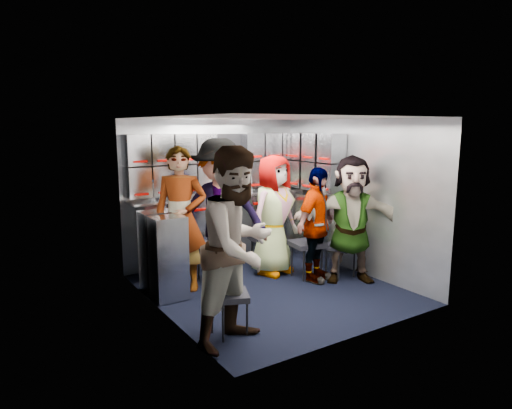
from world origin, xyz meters
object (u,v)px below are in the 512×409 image
jump_seat_mid_right (307,246)px  attendant_arc_b (219,213)px  attendant_arc_a (238,247)px  attendant_arc_d (316,225)px  jump_seat_near_left (229,298)px  jump_seat_mid_left (213,248)px  jump_seat_center (266,240)px  attendant_standing (181,219)px  attendant_arc_c (274,215)px  jump_seat_near_right (341,248)px  attendant_arc_e (351,219)px

jump_seat_mid_right → attendant_arc_b: 1.27m
attendant_arc_a → attendant_arc_d: size_ratio=1.23×
jump_seat_near_left → jump_seat_mid_left: 1.61m
attendant_arc_b → attendant_arc_d: bearing=7.4°
attendant_arc_d → jump_seat_center: bearing=87.5°
attendant_standing → attendant_arc_d: attendant_standing is taller
attendant_arc_b → jump_seat_mid_right: bearing=15.3°
attendant_arc_c → attendant_arc_a: bearing=-149.1°
jump_seat_center → jump_seat_mid_right: same height
jump_seat_mid_right → attendant_arc_d: (-0.00, -0.18, 0.32)m
jump_seat_near_right → jump_seat_mid_left: bearing=152.0°
attendant_arc_e → attendant_arc_c: bearing=161.4°
jump_seat_mid_right → attendant_arc_a: bearing=-146.9°
jump_seat_near_left → jump_seat_center: (1.44, 1.50, 0.06)m
attendant_arc_c → attendant_arc_e: size_ratio=0.99×
jump_seat_near_left → jump_seat_center: jump_seat_center is taller
attendant_arc_a → attendant_arc_e: bearing=-1.9°
attendant_standing → attendant_arc_c: 1.32m
attendant_arc_e → jump_seat_near_left: bearing=-134.2°
jump_seat_mid_left → jump_seat_center: (0.83, 0.01, -0.01)m
attendant_arc_a → attendant_arc_d: bearing=8.3°
jump_seat_near_left → attendant_standing: size_ratio=0.26×
jump_seat_near_right → attendant_arc_d: attendant_arc_d is taller
attendant_arc_c → attendant_arc_e: bearing=-65.8°
attendant_arc_b → attendant_arc_d: 1.26m
attendant_arc_b → attendant_arc_d: (1.11, -0.55, -0.18)m
jump_seat_center → jump_seat_near_right: (0.66, -0.80, -0.03)m
attendant_arc_a → attendant_arc_b: 1.61m
jump_seat_near_right → attendant_arc_d: size_ratio=0.33×
jump_seat_mid_left → jump_seat_mid_right: (1.11, -0.55, -0.01)m
jump_seat_center → attendant_arc_a: 2.27m
attendant_arc_a → jump_seat_near_left: bearing=69.7°
attendant_standing → attendant_arc_c: (1.31, -0.10, -0.07)m
attendant_arc_a → attendant_arc_b: bearing=47.5°
attendant_arc_a → attendant_arc_d: 1.97m
jump_seat_mid_right → attendant_arc_d: 0.36m
jump_seat_near_left → jump_seat_near_right: jump_seat_near_right is taller
jump_seat_near_left → jump_seat_mid_right: (1.72, 0.94, 0.06)m
attendant_arc_d → jump_seat_near_left: bearing=-179.2°
jump_seat_mid_right → jump_seat_near_right: (0.38, -0.24, -0.03)m
jump_seat_center → attendant_arc_b: attendant_arc_b is taller
jump_seat_mid_right → attendant_arc_d: attendant_arc_d is taller
jump_seat_near_left → jump_seat_center: size_ratio=0.95×
jump_seat_near_left → attendant_arc_c: 2.00m
jump_seat_mid_right → attendant_arc_b: bearing=161.4°
jump_seat_near_right → attendant_standing: attendant_standing is taller
jump_seat_center → attendant_arc_c: bearing=-90.0°
attendant_arc_c → jump_seat_near_left: bearing=-152.8°
jump_seat_mid_left → attendant_arc_e: bearing=-33.1°
jump_seat_mid_left → jump_seat_near_right: bearing=-28.0°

